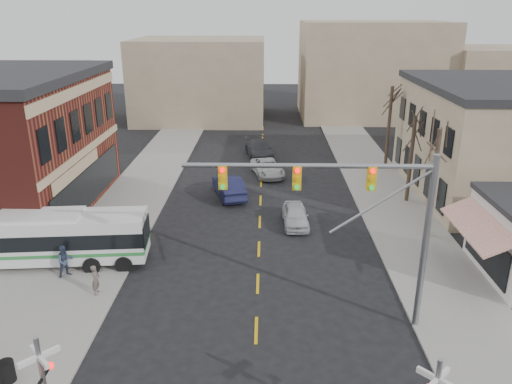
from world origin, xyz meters
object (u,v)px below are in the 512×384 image
Objects in this scene: traffic_signal_mast at (361,207)px; car_b at (229,186)px; transit_bus at (42,238)px; pedestrian_near at (96,280)px; car_a at (295,215)px; pedestrian_far at (65,261)px; trash_bin at (7,371)px; car_d at (259,149)px; car_c at (267,168)px.

traffic_signal_mast is 18.33m from car_b.
transit_bus is 5.04m from pedestrian_near.
pedestrian_near is at bearing -141.10° from car_a.
transit_bus is at bearing 101.16° from pedestrian_far.
traffic_signal_mast is 12.38m from car_a.
trash_bin is at bearing 170.81° from pedestrian_near.
traffic_signal_mast is at bearing 16.32° from trash_bin.
pedestrian_near is (-7.69, -25.01, 0.13)m from car_d.
car_d is (-2.61, 16.12, 0.09)m from car_a.
car_d reaches higher than car_a.
car_c is at bearing 97.94° from car_a.
transit_bus reaches higher than car_b.
pedestrian_far reaches higher than car_d.
transit_bus is at bearing -129.39° from car_d.
car_c is 20.63m from pedestrian_far.
car_a is at bearing 115.80° from car_b.
car_c is (-1.82, 10.49, -0.02)m from car_a.
pedestrian_near is 0.88× the size of pedestrian_far.
pedestrian_near is at bearing 169.73° from traffic_signal_mast.
pedestrian_far is at bearing 54.97° from pedestrian_near.
pedestrian_far reaches higher than car_b.
traffic_signal_mast is at bearing -18.35° from transit_bus.
traffic_signal_mast is 15.18m from trash_bin.
car_c is (2.91, 5.29, -0.15)m from car_b.
transit_bus is at bearing 161.65° from traffic_signal_mast.
car_c is at bearing -93.57° from car_d.
car_b reaches higher than car_d.
car_d is at bearing 83.98° from car_c.
car_c reaches higher than trash_bin.
trash_bin is 19.12m from car_a.
trash_bin is 27.45m from car_c.
traffic_signal_mast reaches higher than pedestrian_far.
transit_bus is 2.42× the size of car_c.
traffic_signal_mast is at bearing 95.85° from car_b.
trash_bin is at bearing -125.08° from car_c.
pedestrian_near is (-10.30, -8.90, 0.22)m from car_a.
car_a is at bearing -94.14° from car_c.
car_b is at bearing 49.29° from transit_bus.
traffic_signal_mast reaches higher than transit_bus.
car_b is (-6.72, 16.32, -4.94)m from traffic_signal_mast.
traffic_signal_mast is 15.69m from pedestrian_far.
car_b is 14.59m from pedestrian_far.
traffic_signal_mast is at bearing -54.51° from pedestrian_far.
trash_bin is at bearing -117.76° from car_d.
pedestrian_near is at bearing -127.62° from car_c.
pedestrian_near is at bearing -77.75° from pedestrian_far.
trash_bin is at bearing -163.68° from traffic_signal_mast.
transit_bus is 2.33m from pedestrian_far.
traffic_signal_mast reaches higher than car_c.
transit_bus is 7.41× the size of pedestrian_near.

